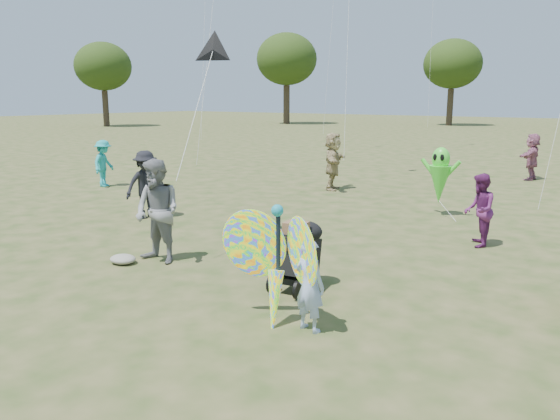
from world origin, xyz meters
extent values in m
plane|color=#51592B|center=(0.00, 0.00, 0.00)|extent=(160.00, 160.00, 0.00)
imported|color=#A2B8E6|center=(1.46, -0.20, 0.61)|extent=(0.48, 0.35, 1.21)
imported|color=gray|center=(-2.36, 0.74, 0.94)|extent=(0.92, 0.72, 1.88)
ellipsoid|color=gray|center=(-2.84, 0.30, 0.08)|extent=(0.51, 0.41, 0.16)
imported|color=black|center=(-5.41, 3.15, 0.84)|extent=(0.89, 1.21, 1.68)
imported|color=tan|center=(-3.75, 9.48, 0.92)|extent=(1.08, 1.79, 1.85)
imported|color=#67225F|center=(2.07, 5.20, 0.74)|extent=(0.76, 0.86, 1.48)
imported|color=teal|center=(-10.34, 5.64, 0.78)|extent=(0.92, 1.15, 1.56)
imported|color=#A15C79|center=(1.07, 15.47, 0.84)|extent=(0.58, 1.58, 1.68)
cube|color=black|center=(0.50, 0.99, 0.55)|extent=(0.58, 0.92, 0.71)
cube|color=black|center=(0.50, 0.99, 0.22)|extent=(0.51, 0.74, 0.10)
ellipsoid|color=black|center=(0.50, 1.24, 0.88)|extent=(0.51, 0.45, 0.33)
cylinder|color=black|center=(0.26, 0.64, 0.15)|extent=(0.09, 0.30, 0.30)
cylinder|color=black|center=(0.74, 0.64, 0.15)|extent=(0.09, 0.30, 0.30)
cylinder|color=black|center=(0.50, 1.44, 0.11)|extent=(0.08, 0.22, 0.22)
cylinder|color=black|center=(0.50, 0.51, 0.98)|extent=(0.44, 0.09, 0.03)
cube|color=#875E41|center=(0.50, 0.94, 0.96)|extent=(0.38, 0.33, 0.26)
ellipsoid|color=#EE5625|center=(0.59, -0.21, 1.02)|extent=(0.98, 0.71, 1.24)
ellipsoid|color=#EE5625|center=(1.35, -0.21, 1.02)|extent=(0.98, 0.71, 1.24)
cylinder|color=black|center=(0.97, -0.19, 0.97)|extent=(0.06, 0.06, 1.00)
cone|color=#EE5625|center=(1.02, -0.36, 0.30)|extent=(0.36, 0.49, 0.93)
sphere|color=teal|center=(0.97, -0.21, 1.52)|extent=(0.16, 0.16, 0.16)
cone|color=black|center=(-2.61, 2.61, 3.87)|extent=(0.89, 0.62, 0.81)
cylinder|color=silver|center=(-2.28, 1.73, 2.69)|extent=(0.67, 1.78, 2.36)
cone|color=#48E135|center=(0.43, 7.56, 0.80)|extent=(0.56, 0.56, 0.95)
ellipsoid|color=#48E135|center=(0.43, 7.56, 1.45)|extent=(0.44, 0.39, 0.57)
ellipsoid|color=black|center=(0.34, 7.38, 1.50)|extent=(0.10, 0.05, 0.17)
ellipsoid|color=black|center=(0.52, 7.38, 1.50)|extent=(0.10, 0.05, 0.17)
cylinder|color=#48E135|center=(0.13, 7.56, 1.20)|extent=(0.43, 0.10, 0.49)
cylinder|color=#48E135|center=(0.73, 7.56, 1.20)|extent=(0.43, 0.10, 0.49)
cylinder|color=silver|center=(0.73, 7.36, 0.20)|extent=(0.61, 0.41, 0.41)
cylinder|color=#3A2D21|center=(-30.00, 45.00, 2.10)|extent=(0.70, 0.70, 4.20)
ellipsoid|color=#2B4214|center=(-30.00, 45.00, 7.00)|extent=(6.60, 6.60, 5.61)
cylinder|color=#3A2D21|center=(-14.00, 52.00, 1.89)|extent=(0.63, 0.63, 3.78)
ellipsoid|color=#2B4214|center=(-14.00, 52.00, 6.30)|extent=(5.94, 5.94, 5.05)
cylinder|color=#3A2D21|center=(-42.00, 30.00, 1.78)|extent=(0.59, 0.59, 3.57)
ellipsoid|color=#2B4214|center=(-42.00, 30.00, 5.95)|extent=(5.61, 5.61, 4.77)
camera|label=1|loc=(4.95, -5.80, 2.96)|focal=35.00mm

